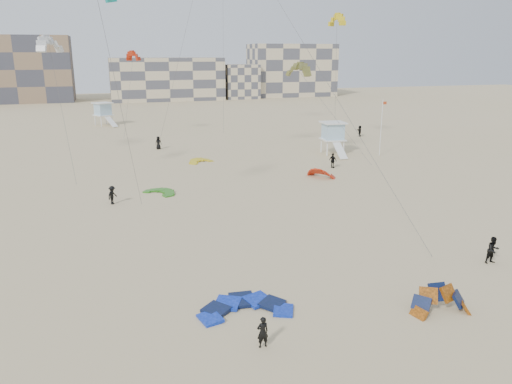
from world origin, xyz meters
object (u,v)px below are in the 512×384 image
object	(u,v)px
kite_ground_orange	(440,312)
kitesurfer_main	(263,332)
lifeguard_tower_near	(333,138)
kite_ground_blue	(245,311)

from	to	relation	value
kite_ground_orange	kitesurfer_main	bearing A→B (deg)	-173.56
lifeguard_tower_near	kite_ground_blue	bearing A→B (deg)	-116.97
kite_ground_orange	kitesurfer_main	world-z (taller)	kite_ground_orange
kite_ground_blue	lifeguard_tower_near	world-z (taller)	lifeguard_tower_near
kite_ground_blue	kite_ground_orange	world-z (taller)	kite_ground_orange
kite_ground_blue	kitesurfer_main	xyz separation A→B (m)	(-0.13, -3.52, 0.79)
kitesurfer_main	lifeguard_tower_near	size ratio (longest dim) A/B	0.26
kite_ground_blue	kitesurfer_main	size ratio (longest dim) A/B	3.03
kite_ground_blue	kitesurfer_main	bearing A→B (deg)	-87.93
kite_ground_orange	kite_ground_blue	bearing A→B (deg)	166.91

